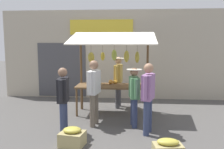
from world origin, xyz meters
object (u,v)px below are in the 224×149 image
market_stall (113,63)px  shopper_with_shopping_bag (94,88)px  shopper_with_ponytail (148,93)px  produce_crate_side (168,149)px  shopper_in_striped_shirt (134,93)px  vendor_with_sunhat (118,78)px  shopper_in_grey_tee (63,96)px  produce_crate_near (72,137)px

market_stall → shopper_with_shopping_bag: bearing=71.4°
shopper_with_ponytail → produce_crate_side: 1.52m
shopper_in_striped_shirt → shopper_with_shopping_bag: size_ratio=0.89×
market_stall → vendor_with_sunhat: (-0.13, -0.71, -0.55)m
shopper_in_grey_tee → shopper_with_shopping_bag: bearing=-49.6°
vendor_with_sunhat → shopper_with_shopping_bag: bearing=-9.2°
shopper_in_striped_shirt → shopper_with_shopping_bag: (1.04, 0.01, 0.11)m
shopper_in_grey_tee → produce_crate_near: shopper_in_grey_tee is taller
shopper_in_striped_shirt → shopper_with_shopping_bag: 1.05m
vendor_with_sunhat → shopper_with_ponytail: 2.51m
shopper_in_grey_tee → shopper_with_ponytail: bearing=-91.0°
shopper_in_striped_shirt → produce_crate_near: 2.00m
shopper_with_ponytail → market_stall: bearing=47.2°
market_stall → vendor_with_sunhat: 0.90m
vendor_with_sunhat → shopper_with_shopping_bag: shopper_with_shopping_bag is taller
shopper_with_ponytail → shopper_in_striped_shirt: bearing=50.0°
vendor_with_sunhat → produce_crate_side: bearing=24.2°
shopper_with_ponytail → produce_crate_side: shopper_with_ponytail is taller
shopper_with_ponytail → shopper_in_striped_shirt: size_ratio=1.11×
shopper_in_striped_shirt → produce_crate_side: size_ratio=2.61×
vendor_with_sunhat → shopper_in_striped_shirt: size_ratio=1.11×
produce_crate_near → shopper_in_grey_tee: bearing=-61.2°
market_stall → shopper_with_shopping_bag: size_ratio=1.45×
market_stall → shopper_in_striped_shirt: (-0.65, 1.15, -0.66)m
shopper_with_shopping_bag → produce_crate_near: 1.59m
shopper_with_ponytail → shopper_in_striped_shirt: (0.33, -0.50, -0.10)m
market_stall → shopper_in_grey_tee: (1.02, 1.83, -0.64)m
vendor_with_sunhat → produce_crate_near: size_ratio=3.03×
vendor_with_sunhat → shopper_with_ponytail: vendor_with_sunhat is taller
market_stall → shopper_with_ponytail: market_stall is taller
produce_crate_near → market_stall: bearing=-104.5°
market_stall → produce_crate_side: size_ratio=4.25×
shopper_with_ponytail → shopper_with_shopping_bag: 1.45m
market_stall → shopper_in_grey_tee: 2.19m
produce_crate_side → vendor_with_sunhat: bearing=-72.2°
market_stall → shopper_with_ponytail: size_ratio=1.47×
shopper_in_striped_shirt → vendor_with_sunhat: bearing=6.8°
shopper_in_striped_shirt → produce_crate_near: size_ratio=2.74×
shopper_in_striped_shirt → shopper_in_grey_tee: 1.80m
produce_crate_near → produce_crate_side: produce_crate_near is taller
market_stall → vendor_with_sunhat: bearing=-100.3°
market_stall → shopper_with_shopping_bag: (0.39, 1.17, -0.55)m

